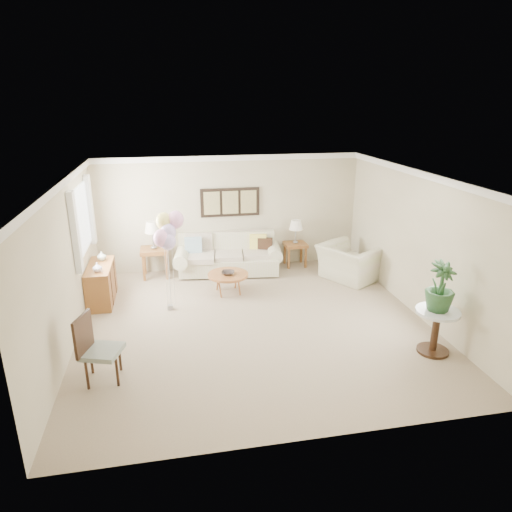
{
  "coord_description": "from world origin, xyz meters",
  "views": [
    {
      "loc": [
        -1.35,
        -7.14,
        3.77
      ],
      "look_at": [
        0.14,
        0.6,
        1.05
      ],
      "focal_mm": 32.0,
      "sensor_mm": 36.0,
      "label": 1
    }
  ],
  "objects_px": {
    "accent_chair": "(96,347)",
    "balloon_cluster": "(167,231)",
    "coffee_table": "(228,275)",
    "sofa": "(229,257)",
    "armchair": "(349,262)"
  },
  "relations": [
    {
      "from": "coffee_table",
      "to": "balloon_cluster",
      "type": "height_order",
      "value": "balloon_cluster"
    },
    {
      "from": "armchair",
      "to": "sofa",
      "type": "bearing_deg",
      "value": 39.93
    },
    {
      "from": "sofa",
      "to": "balloon_cluster",
      "type": "xyz_separation_m",
      "value": [
        -1.32,
        -1.77,
        1.19
      ]
    },
    {
      "from": "sofa",
      "to": "accent_chair",
      "type": "distance_m",
      "value": 4.57
    },
    {
      "from": "accent_chair",
      "to": "balloon_cluster",
      "type": "xyz_separation_m",
      "value": [
        1.05,
        2.13,
        1.01
      ]
    },
    {
      "from": "coffee_table",
      "to": "armchair",
      "type": "relative_size",
      "value": 0.7
    },
    {
      "from": "coffee_table",
      "to": "armchair",
      "type": "height_order",
      "value": "armchair"
    },
    {
      "from": "sofa",
      "to": "armchair",
      "type": "height_order",
      "value": "sofa"
    },
    {
      "from": "balloon_cluster",
      "to": "coffee_table",
      "type": "bearing_deg",
      "value": 26.64
    },
    {
      "from": "armchair",
      "to": "coffee_table",
      "type": "bearing_deg",
      "value": 65.58
    },
    {
      "from": "sofa",
      "to": "balloon_cluster",
      "type": "distance_m",
      "value": 2.5
    },
    {
      "from": "accent_chair",
      "to": "balloon_cluster",
      "type": "relative_size",
      "value": 0.54
    },
    {
      "from": "armchair",
      "to": "accent_chair",
      "type": "xyz_separation_m",
      "value": [
        -4.91,
        -2.97,
        0.14
      ]
    },
    {
      "from": "balloon_cluster",
      "to": "sofa",
      "type": "bearing_deg",
      "value": 53.32
    },
    {
      "from": "sofa",
      "to": "balloon_cluster",
      "type": "height_order",
      "value": "balloon_cluster"
    }
  ]
}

